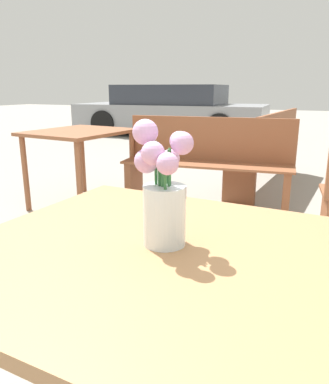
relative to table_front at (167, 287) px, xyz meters
name	(u,v)px	position (x,y,z in m)	size (l,w,h in m)	color
table_front	(167,287)	(0.00, 0.00, 0.00)	(1.00, 0.88, 0.74)	#9E7047
flower_vase	(163,197)	(-0.02, 0.03, 0.21)	(0.15, 0.15, 0.29)	silver
bench_near	(208,161)	(-0.74, 2.52, -0.19)	(1.57, 0.55, 0.85)	brown
bench_far	(270,145)	(-0.37, 3.69, -0.17)	(0.48, 1.90, 0.85)	brown
table_back	(80,142)	(-1.87, 2.11, -0.03)	(0.85, 0.95, 0.72)	brown
parked_car	(171,111)	(-3.42, 7.70, -0.08)	(4.61, 2.07, 1.18)	gray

